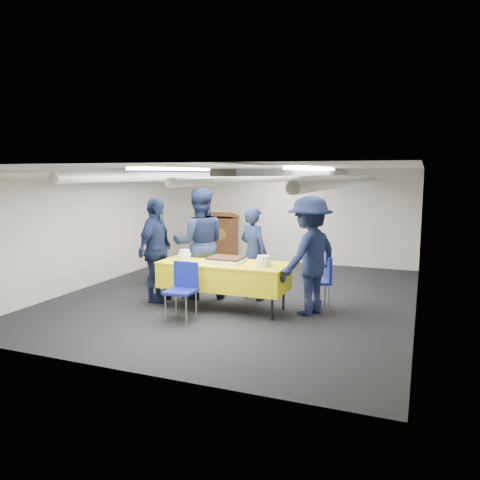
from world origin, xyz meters
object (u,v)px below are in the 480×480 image
(sheet_cake, at_px, (226,260))
(sailor_c, at_px, (156,250))
(podium, at_px, (224,237))
(sailor_d, at_px, (309,256))
(chair_right, at_px, (322,277))
(sailor_a, at_px, (253,253))
(serving_table, at_px, (224,275))
(chair_near, at_px, (183,285))
(sailor_b, at_px, (200,244))
(chair_left, at_px, (158,258))

(sheet_cake, distance_m, sailor_c, 1.33)
(podium, height_order, sailor_d, sailor_d)
(chair_right, distance_m, sailor_a, 1.29)
(serving_table, distance_m, sheet_cake, 0.27)
(chair_near, bearing_deg, serving_table, 64.61)
(sailor_a, distance_m, sailor_b, 0.97)
(sheet_cake, distance_m, chair_near, 0.86)
(chair_left, distance_m, sailor_c, 1.33)
(chair_near, distance_m, sailor_b, 1.35)
(podium, relative_size, sailor_d, 0.68)
(serving_table, relative_size, sailor_b, 1.08)
(chair_near, xyz_separation_m, chair_right, (1.83, 1.32, 0.00))
(sheet_cake, xyz_separation_m, sailor_c, (-1.33, 0.04, 0.08))
(serving_table, distance_m, sailor_a, 0.83)
(sheet_cake, relative_size, podium, 0.46)
(sailor_b, relative_size, sailor_d, 1.04)
(chair_right, distance_m, chair_left, 3.44)
(podium, bearing_deg, chair_near, -74.06)
(sailor_b, bearing_deg, chair_near, 76.90)
(sailor_c, height_order, sailor_d, sailor_d)
(chair_left, height_order, sailor_c, sailor_c)
(chair_near, xyz_separation_m, sailor_b, (-0.33, 1.23, 0.44))
(chair_near, height_order, sailor_d, sailor_d)
(sailor_a, bearing_deg, serving_table, 96.11)
(sheet_cake, height_order, sailor_b, sailor_b)
(sailor_b, bearing_deg, podium, -101.85)
(sheet_cake, height_order, sailor_a, sailor_a)
(serving_table, distance_m, chair_right, 1.60)
(chair_right, bearing_deg, podium, 133.69)
(sailor_c, relative_size, sailor_d, 0.97)
(serving_table, height_order, sailor_d, sailor_d)
(sheet_cake, height_order, chair_right, chair_right)
(serving_table, xyz_separation_m, chair_left, (-1.92, 1.11, -0.03))
(chair_left, xyz_separation_m, sailor_d, (3.27, -0.87, 0.40))
(chair_right, xyz_separation_m, sailor_c, (-2.76, -0.58, 0.36))
(sailor_a, height_order, sailor_b, sailor_b)
(sailor_b, bearing_deg, chair_left, -54.56)
(chair_near, xyz_separation_m, sailor_c, (-0.93, 0.74, 0.36))
(chair_right, bearing_deg, sailor_c, -168.10)
(podium, bearing_deg, chair_right, -46.31)
(sailor_a, height_order, sailor_d, sailor_d)
(sailor_a, relative_size, sailor_d, 0.88)
(sailor_b, bearing_deg, chair_right, 154.39)
(chair_left, bearing_deg, serving_table, -30.11)
(serving_table, xyz_separation_m, sailor_c, (-1.27, 0.01, 0.34))
(serving_table, bearing_deg, chair_left, 149.89)
(serving_table, bearing_deg, sailor_a, 72.21)
(chair_left, relative_size, sailor_d, 0.47)
(sailor_a, bearing_deg, sailor_d, 179.43)
(serving_table, bearing_deg, sheet_cake, -30.12)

